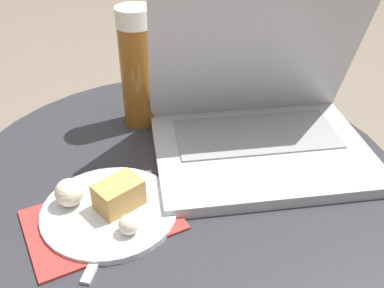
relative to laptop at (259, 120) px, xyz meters
The scene contains 6 objects.
table 0.24m from the laptop, 157.59° to the right, with size 0.69×0.69×0.51m.
napkin 0.30m from the laptop, 149.32° to the right, with size 0.23×0.20×0.00m.
laptop is the anchor object (origin of this frame).
beer_glass 0.23m from the laptop, 150.37° to the left, with size 0.06×0.06×0.21m.
snack_plate 0.28m from the laptop, 151.25° to the right, with size 0.19×0.19×0.05m.
fork 0.29m from the laptop, 146.31° to the right, with size 0.07×0.17×0.00m.
Camera 1 is at (-0.05, -0.55, 0.93)m, focal length 42.00 mm.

